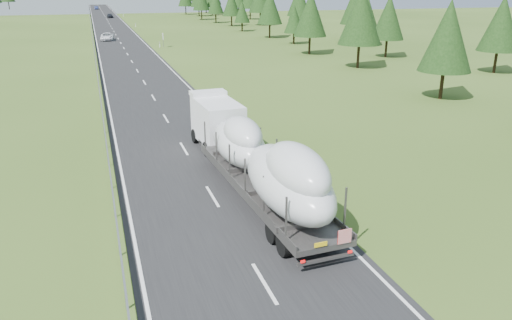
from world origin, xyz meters
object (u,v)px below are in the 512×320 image
object	(u,v)px
boat_truck	(254,153)
distant_car_dark	(110,16)
distant_car_blue	(96,8)
distant_van	(107,37)
highway_sign	(163,37)

from	to	relation	value
boat_truck	distant_car_dark	bearing A→B (deg)	90.32
distant_car_dark	distant_car_blue	distance (m)	65.87
distant_van	highway_sign	bearing A→B (deg)	-54.51
distant_car_blue	highway_sign	bearing A→B (deg)	-89.09
highway_sign	distant_car_blue	size ratio (longest dim) A/B	0.57
highway_sign	boat_truck	bearing A→B (deg)	-93.86
highway_sign	distant_van	bearing A→B (deg)	121.14
boat_truck	distant_car_dark	xyz separation A→B (m)	(-0.90, 164.14, -1.62)
distant_car_blue	boat_truck	bearing A→B (deg)	-91.30
distant_van	distant_car_blue	distance (m)	142.89
distant_car_dark	distant_car_blue	size ratio (longest dim) A/B	0.98
highway_sign	boat_truck	xyz separation A→B (m)	(-4.81, -71.17, 0.57)
highway_sign	distant_car_blue	distance (m)	159.02
distant_car_dark	distant_car_blue	xyz separation A→B (m)	(-3.37, 65.79, -0.01)
boat_truck	distant_car_blue	size ratio (longest dim) A/B	4.51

